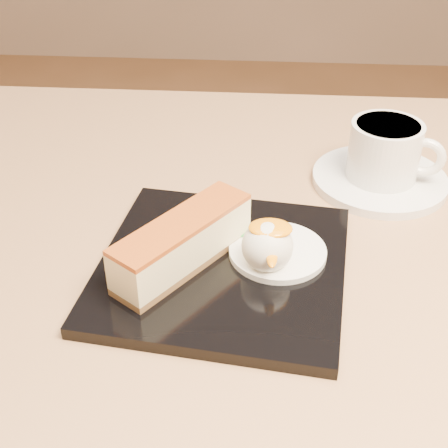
# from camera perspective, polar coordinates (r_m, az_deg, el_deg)

# --- Properties ---
(table) EXTENTS (0.80, 0.80, 0.72)m
(table) POSITION_cam_1_polar(r_m,az_deg,el_deg) (0.70, -2.71, -13.36)
(table) COLOR black
(table) RESTS_ON ground
(dessert_plate) EXTENTS (0.25, 0.25, 0.01)m
(dessert_plate) POSITION_cam_1_polar(r_m,az_deg,el_deg) (0.57, -0.14, -3.94)
(dessert_plate) COLOR black
(dessert_plate) RESTS_ON table
(cheesecake) EXTENTS (0.12, 0.14, 0.05)m
(cheesecake) POSITION_cam_1_polar(r_m,az_deg,el_deg) (0.55, -3.80, -1.72)
(cheesecake) COLOR brown
(cheesecake) RESTS_ON dessert_plate
(cream_smear) EXTENTS (0.09, 0.09, 0.01)m
(cream_smear) POSITION_cam_1_polar(r_m,az_deg,el_deg) (0.58, 4.92, -2.52)
(cream_smear) COLOR white
(cream_smear) RESTS_ON dessert_plate
(ice_cream_scoop) EXTENTS (0.05, 0.05, 0.05)m
(ice_cream_scoop) POSITION_cam_1_polar(r_m,az_deg,el_deg) (0.55, 3.98, -2.04)
(ice_cream_scoop) COLOR white
(ice_cream_scoop) RESTS_ON cream_smear
(mango_sauce) EXTENTS (0.04, 0.03, 0.01)m
(mango_sauce) POSITION_cam_1_polar(r_m,az_deg,el_deg) (0.54, 4.28, -0.38)
(mango_sauce) COLOR orange
(mango_sauce) RESTS_ON ice_cream_scoop
(mint_sprig) EXTENTS (0.03, 0.02, 0.00)m
(mint_sprig) POSITION_cam_1_polar(r_m,az_deg,el_deg) (0.60, 2.12, -0.65)
(mint_sprig) COLOR #2D8A32
(mint_sprig) RESTS_ON cream_smear
(saucer) EXTENTS (0.15, 0.15, 0.01)m
(saucer) POSITION_cam_1_polar(r_m,az_deg,el_deg) (0.72, 14.03, 3.96)
(saucer) COLOR white
(saucer) RESTS_ON table
(coffee_cup) EXTENTS (0.10, 0.08, 0.06)m
(coffee_cup) POSITION_cam_1_polar(r_m,az_deg,el_deg) (0.71, 14.62, 6.57)
(coffee_cup) COLOR white
(coffee_cup) RESTS_ON saucer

